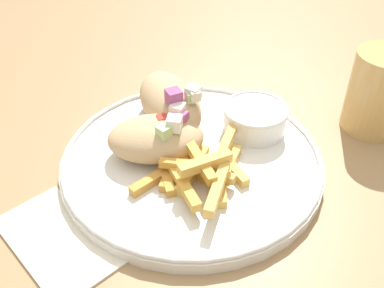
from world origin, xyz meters
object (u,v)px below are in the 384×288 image
object	(u,v)px
pita_sandwich_far	(170,103)
fries_pile	(200,171)
plate	(192,160)
pita_sandwich_near	(157,137)
water_glass	(378,95)
sauce_ramekin	(255,117)

from	to	relation	value
pita_sandwich_far	fries_pile	distance (m)	0.12
plate	pita_sandwich_far	bearing A→B (deg)	151.54
plate	pita_sandwich_near	bearing A→B (deg)	-150.06
pita_sandwich_near	pita_sandwich_far	size ratio (longest dim) A/B	0.92
plate	water_glass	size ratio (longest dim) A/B	2.91
pita_sandwich_far	water_glass	bearing A→B (deg)	69.82
pita_sandwich_near	water_glass	bearing A→B (deg)	10.35
water_glass	pita_sandwich_far	bearing A→B (deg)	-137.67
pita_sandwich_far	water_glass	distance (m)	0.27
pita_sandwich_near	sauce_ramekin	world-z (taller)	pita_sandwich_near
pita_sandwich_near	pita_sandwich_far	bearing A→B (deg)	73.73
fries_pile	water_glass	size ratio (longest dim) A/B	1.43
fries_pile	sauce_ramekin	distance (m)	0.12
plate	sauce_ramekin	xyz separation A→B (m)	(0.03, 0.09, 0.02)
pita_sandwich_near	pita_sandwich_far	distance (m)	0.07
pita_sandwich_near	sauce_ramekin	distance (m)	0.13
pita_sandwich_far	fries_pile	size ratio (longest dim) A/B	0.97
pita_sandwich_near	fries_pile	size ratio (longest dim) A/B	0.89
fries_pile	water_glass	world-z (taller)	water_glass
plate	pita_sandwich_far	world-z (taller)	pita_sandwich_far
pita_sandwich_far	plate	bearing A→B (deg)	-0.97
plate	pita_sandwich_near	world-z (taller)	pita_sandwich_near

